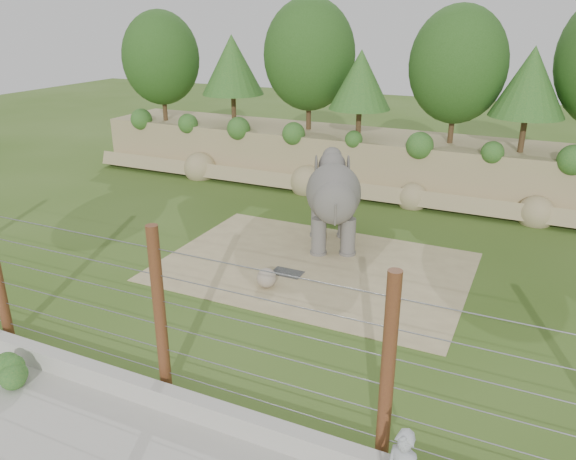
% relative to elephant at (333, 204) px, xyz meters
% --- Properties ---
extents(ground, '(90.00, 90.00, 0.00)m').
position_rel_elephant_xyz_m(ground, '(-0.37, -5.03, -1.58)').
color(ground, '#375717').
rests_on(ground, ground).
extents(back_embankment, '(30.00, 5.52, 8.77)m').
position_rel_elephant_xyz_m(back_embankment, '(0.22, 7.65, 2.38)').
color(back_embankment, tan).
rests_on(back_embankment, ground).
extents(dirt_patch, '(10.00, 7.00, 0.02)m').
position_rel_elephant_xyz_m(dirt_patch, '(0.13, -2.03, -1.57)').
color(dirt_patch, tan).
rests_on(dirt_patch, ground).
extents(drain_grate, '(1.00, 0.60, 0.03)m').
position_rel_elephant_xyz_m(drain_grate, '(-0.46, -2.89, -1.55)').
color(drain_grate, '#262628').
rests_on(drain_grate, dirt_patch).
extents(elephant, '(3.07, 4.25, 3.16)m').
position_rel_elephant_xyz_m(elephant, '(0.00, 0.00, 0.00)').
color(elephant, '#605C56').
rests_on(elephant, ground).
extents(stone_ball, '(0.61, 0.61, 0.61)m').
position_rel_elephant_xyz_m(stone_ball, '(-0.63, -4.04, -1.25)').
color(stone_ball, gray).
rests_on(stone_ball, dirt_patch).
extents(retaining_wall, '(26.00, 0.35, 0.50)m').
position_rel_elephant_xyz_m(retaining_wall, '(-0.37, -10.03, -1.33)').
color(retaining_wall, beige).
rests_on(retaining_wall, ground).
extents(barrier_fence, '(20.26, 0.26, 4.00)m').
position_rel_elephant_xyz_m(barrier_fence, '(-0.37, -9.53, 0.42)').
color(barrier_fence, '#4F2318').
rests_on(barrier_fence, ground).
extents(walkway_shrub, '(0.71, 0.71, 0.71)m').
position_rel_elephant_xyz_m(walkway_shrub, '(-3.72, -10.83, -1.22)').
color(walkway_shrub, '#246025').
rests_on(walkway_shrub, walkway).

